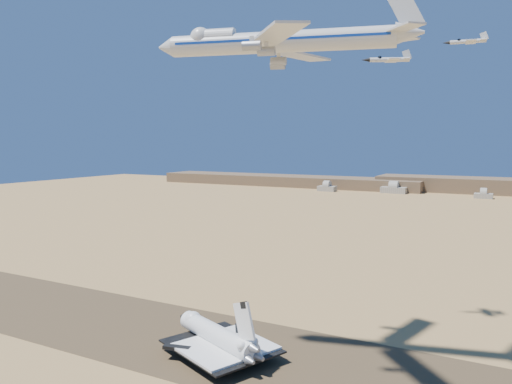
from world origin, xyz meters
The scene contains 11 objects.
ground centered at (0.00, 0.00, 0.00)m, with size 1200.00×1200.00×0.00m, color #A9854B.
runway centered at (0.00, 0.00, 0.03)m, with size 600.00×50.00×0.06m, color brown.
ridgeline centered at (65.32, 527.31, 7.63)m, with size 960.00×90.00×18.00m.
hangars centered at (-64.00, 478.43, 4.83)m, with size 200.50×29.50×30.00m.
shuttle centered at (-0.87, -5.19, 5.32)m, with size 40.70×34.21×19.80m.
carrier_747 centered at (15.23, -1.95, 89.14)m, with size 71.88×53.99×17.91m.
crew_a centered at (7.39, -11.60, 0.92)m, with size 0.63×0.41×1.72m, color #F64D0E.
crew_b centered at (7.28, -12.77, 0.87)m, with size 0.78×0.45×1.61m, color #F64D0E.
crew_c centered at (7.59, -11.03, 0.85)m, with size 0.92×0.47×1.57m, color #F64D0E.
chase_jet_e centered at (35.50, 43.80, 89.52)m, with size 15.61×9.37×4.05m.
chase_jet_f centered at (58.00, 56.98, 95.56)m, with size 14.10×7.75×3.52m.
Camera 1 is at (76.04, -124.54, 62.72)m, focal length 35.00 mm.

